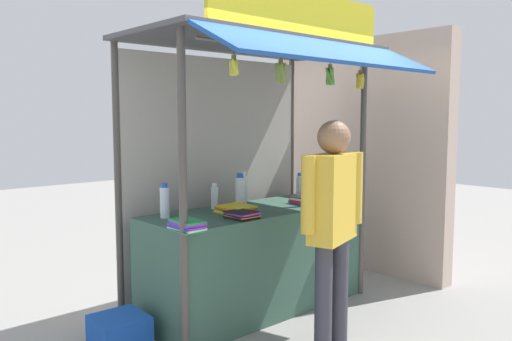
{
  "coord_description": "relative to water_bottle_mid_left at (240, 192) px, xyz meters",
  "views": [
    {
      "loc": [
        -3.12,
        -3.44,
        1.76
      ],
      "look_at": [
        0.0,
        0.0,
        1.28
      ],
      "focal_mm": 36.36,
      "sensor_mm": 36.0,
      "label": 1
    }
  ],
  "objects": [
    {
      "name": "water_bottle_mid_right",
      "position": [
        -0.21,
        0.11,
        -0.04
      ],
      "size": [
        0.07,
        0.07,
        0.24
      ],
      "color": "silver",
      "rests_on": "stall_counter"
    },
    {
      "name": "magazine_stack_center",
      "position": [
        0.59,
        -0.26,
        -0.11
      ],
      "size": [
        0.2,
        0.27,
        0.07
      ],
      "color": "blue",
      "rests_on": "stall_counter"
    },
    {
      "name": "banana_bunch_rightmost",
      "position": [
        -0.12,
        -0.63,
        1.03
      ],
      "size": [
        0.11,
        0.11,
        0.26
      ],
      "color": "#332D23"
    },
    {
      "name": "plastic_crate",
      "position": [
        -1.28,
        -0.08,
        -0.95
      ],
      "size": [
        0.39,
        0.39,
        0.27
      ],
      "primitive_type": "cube",
      "rotation": [
        0.0,
        0.0,
        -0.04
      ],
      "color": "#194CB2",
      "rests_on": "ground"
    },
    {
      "name": "stall_structure",
      "position": [
        0.07,
        0.03,
        0.62
      ],
      "size": [
        2.31,
        1.71,
        2.77
      ],
      "color": "#4C4742",
      "rests_on": "ground"
    },
    {
      "name": "water_bottle_mid_left",
      "position": [
        0.0,
        0.0,
        0.0
      ],
      "size": [
        0.09,
        0.09,
        0.32
      ],
      "color": "silver",
      "rests_on": "stall_counter"
    },
    {
      "name": "banana_bunch_inner_left",
      "position": [
        0.92,
        -0.63,
        1.02
      ],
      "size": [
        0.1,
        0.1,
        0.27
      ],
      "color": "#332D23"
    },
    {
      "name": "banana_bunch_leftmost",
      "position": [
        0.49,
        -0.63,
        1.04
      ],
      "size": [
        0.11,
        0.11,
        0.26
      ],
      "color": "#332D23"
    },
    {
      "name": "water_bottle_back_left",
      "position": [
        -0.77,
        0.05,
        -0.01
      ],
      "size": [
        0.08,
        0.08,
        0.29
      ],
      "color": "silver",
      "rests_on": "stall_counter"
    },
    {
      "name": "banana_bunch_inner_right",
      "position": [
        -0.6,
        -0.64,
        1.05
      ],
      "size": [
        0.08,
        0.08,
        0.23
      ],
      "color": "#332D23"
    },
    {
      "name": "stall_counter",
      "position": [
        0.07,
        -0.14,
        -0.62
      ],
      "size": [
        2.11,
        0.79,
        0.93
      ],
      "primitive_type": "cube",
      "color": "#385B4C",
      "rests_on": "ground"
    },
    {
      "name": "magazine_stack_front_left",
      "position": [
        -0.19,
        -0.16,
        -0.12
      ],
      "size": [
        0.27,
        0.32,
        0.06
      ],
      "color": "yellow",
      "rests_on": "stall_counter"
    },
    {
      "name": "magazine_stack_rear_center",
      "position": [
        -0.32,
        -0.4,
        -0.12
      ],
      "size": [
        0.24,
        0.25,
        0.06
      ],
      "color": "black",
      "rests_on": "stall_counter"
    },
    {
      "name": "magazine_stack_far_right",
      "position": [
        -0.91,
        -0.47,
        -0.11
      ],
      "size": [
        0.2,
        0.3,
        0.08
      ],
      "color": "green",
      "rests_on": "stall_counter"
    },
    {
      "name": "water_bottle_front_right",
      "position": [
        0.14,
        0.12,
        -0.0
      ],
      "size": [
        0.09,
        0.09,
        0.32
      ],
      "color": "silver",
      "rests_on": "stall_counter"
    },
    {
      "name": "vendor_person",
      "position": [
        -0.04,
        -1.12,
        -0.04
      ],
      "size": [
        0.66,
        0.35,
        1.74
      ],
      "rotation": [
        0.0,
        0.0,
        0.3
      ],
      "color": "#383842",
      "rests_on": "ground"
    },
    {
      "name": "neighbour_wall",
      "position": [
        1.94,
        0.16,
        0.25
      ],
      "size": [
        0.2,
        2.4,
        2.66
      ],
      "primitive_type": "cube",
      "color": "beige",
      "rests_on": "ground"
    },
    {
      "name": "ground_plane",
      "position": [
        0.07,
        -0.14,
        -1.08
      ],
      "size": [
        20.0,
        20.0,
        0.0
      ],
      "primitive_type": "plane",
      "color": "gray"
    },
    {
      "name": "water_bottle_far_left",
      "position": [
        0.96,
        0.15,
        -0.04
      ],
      "size": [
        0.07,
        0.07,
        0.24
      ],
      "color": "silver",
      "rests_on": "stall_counter"
    }
  ]
}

